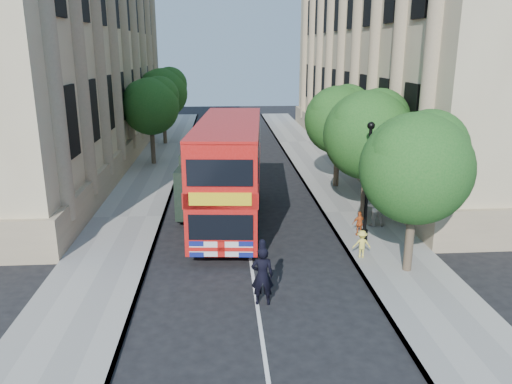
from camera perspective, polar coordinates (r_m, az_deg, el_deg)
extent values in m
plane|color=black|center=(16.03, 0.38, -14.38)|extent=(120.00, 120.00, 0.00)
cube|color=gray|center=(26.01, 11.40, -2.32)|extent=(3.50, 80.00, 0.12)
cube|color=gray|center=(25.54, -14.38, -2.86)|extent=(3.50, 80.00, 0.12)
cube|color=tan|center=(40.61, 18.25, 16.54)|extent=(12.00, 38.00, 18.00)
cube|color=tan|center=(39.87, -23.60, 16.05)|extent=(12.00, 38.00, 18.00)
cylinder|color=#473828|center=(19.32, 17.15, -4.95)|extent=(0.32, 0.32, 2.86)
sphere|color=#1B501A|center=(18.58, 17.81, 2.57)|extent=(4.00, 4.00, 4.00)
sphere|color=#1B501A|center=(19.04, 19.22, 4.76)|extent=(2.80, 2.80, 2.80)
sphere|color=#1B501A|center=(18.02, 16.81, 3.94)|extent=(2.60, 2.60, 2.60)
cylinder|color=#473828|center=(24.69, 12.29, 0.12)|extent=(0.32, 0.32, 2.99)
sphere|color=#1B501A|center=(24.11, 12.68, 6.35)|extent=(4.20, 4.20, 4.20)
sphere|color=#1B501A|center=(24.56, 13.87, 8.06)|extent=(2.94, 2.94, 2.94)
sphere|color=#1B501A|center=(23.60, 11.79, 7.54)|extent=(2.73, 2.73, 2.73)
cylinder|color=#473828|center=(30.33, 9.19, 3.15)|extent=(0.32, 0.32, 2.90)
sphere|color=#1B501A|center=(29.86, 9.42, 8.10)|extent=(4.00, 4.00, 4.00)
sphere|color=#1B501A|center=(30.30, 10.42, 9.42)|extent=(2.80, 2.80, 2.80)
sphere|color=#1B501A|center=(29.39, 8.64, 9.04)|extent=(2.60, 2.60, 2.60)
cylinder|color=#473828|center=(36.72, -11.71, 5.34)|extent=(0.32, 0.32, 2.99)
sphere|color=#1B501A|center=(36.32, -11.96, 9.55)|extent=(4.00, 4.00, 4.00)
sphere|color=#1B501A|center=(36.58, -10.99, 10.72)|extent=(2.80, 2.80, 2.80)
sphere|color=#1B501A|center=(36.05, -12.87, 10.32)|extent=(2.60, 2.60, 2.60)
cylinder|color=#473828|center=(44.53, -10.41, 7.36)|extent=(0.32, 0.32, 3.17)
sphere|color=#1B501A|center=(44.20, -10.60, 11.05)|extent=(4.20, 4.20, 4.20)
sphere|color=#1B501A|center=(44.48, -9.81, 12.05)|extent=(2.94, 2.94, 2.94)
sphere|color=#1B501A|center=(43.92, -11.35, 11.74)|extent=(2.73, 2.73, 2.73)
cylinder|color=black|center=(22.09, 12.25, -4.86)|extent=(0.30, 0.30, 0.50)
cylinder|color=black|center=(21.40, 12.60, 0.78)|extent=(0.14, 0.14, 5.00)
sphere|color=black|center=(20.90, 13.02, 7.40)|extent=(0.32, 0.32, 0.32)
cube|color=red|center=(23.43, -3.05, 2.59)|extent=(3.62, 10.66, 4.35)
cube|color=black|center=(23.67, -3.01, 0.32)|extent=(3.63, 10.00, 0.99)
cube|color=black|center=(23.19, -3.09, 5.30)|extent=(3.63, 10.00, 0.99)
cube|color=yellow|center=(18.36, -4.12, -0.80)|extent=(2.31, 0.27, 0.50)
cylinder|color=black|center=(20.68, -7.09, -5.54)|extent=(0.40, 1.12, 1.10)
cylinder|color=black|center=(20.49, -0.15, -5.61)|extent=(0.40, 1.12, 1.10)
cylinder|color=black|center=(27.42, -5.11, -0.03)|extent=(0.40, 1.12, 1.10)
cylinder|color=black|center=(27.28, 0.10, -0.05)|extent=(0.40, 1.12, 1.10)
cube|color=black|center=(24.06, -6.33, 0.00)|extent=(2.39, 2.19, 2.34)
cube|color=black|center=(23.08, -6.64, 0.01)|extent=(2.00, 0.27, 0.78)
cube|color=black|center=(26.35, -5.70, 1.93)|extent=(2.53, 3.74, 2.78)
cube|color=black|center=(26.07, -5.78, -1.27)|extent=(2.46, 5.49, 0.28)
cylinder|color=black|center=(24.41, -8.62, -2.45)|extent=(0.32, 0.91, 0.89)
cylinder|color=black|center=(24.16, -3.93, -2.50)|extent=(0.32, 0.91, 0.89)
cylinder|color=black|center=(27.88, -7.41, -0.06)|extent=(0.32, 0.91, 0.89)
cylinder|color=black|center=(27.66, -3.30, -0.08)|extent=(0.32, 0.91, 0.89)
imported|color=black|center=(16.44, 0.73, -9.56)|extent=(0.75, 0.51, 2.02)
imported|color=beige|center=(23.87, 13.45, -1.58)|extent=(0.95, 0.75, 1.90)
imported|color=#D15C24|center=(22.58, 11.76, -3.55)|extent=(0.66, 0.29, 1.11)
imported|color=#EBD850|center=(20.28, 11.99, -5.83)|extent=(0.74, 0.45, 1.12)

